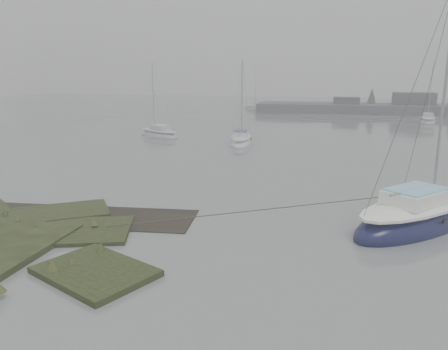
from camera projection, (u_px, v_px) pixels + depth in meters
ground at (250, 138)px, 42.52m from camera, size 160.00×160.00×0.00m
sailboat_main at (418, 218)px, 17.75m from camera, size 6.82×7.21×10.55m
sailboat_white at (241, 141)px, 38.56m from camera, size 2.51×5.76×7.87m
sailboat_far_a at (159, 135)px, 42.93m from camera, size 5.60×4.43×7.74m
sailboat_far_b at (428, 121)px, 55.42m from camera, size 2.87×5.89×7.97m
sailboat_far_c at (259, 108)px, 75.48m from camera, size 5.76×2.98×7.76m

